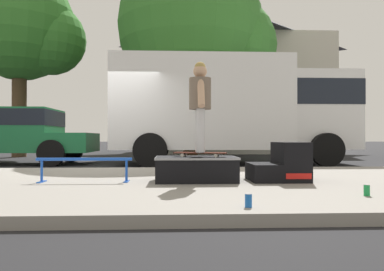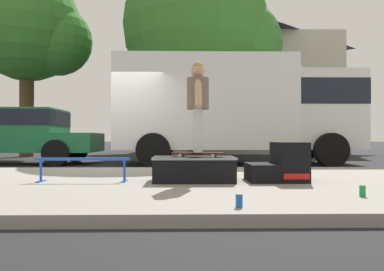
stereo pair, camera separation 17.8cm
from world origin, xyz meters
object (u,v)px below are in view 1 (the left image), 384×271
object	(u,v)px
skate_box	(196,168)
skateboard	(200,153)
street_tree_neighbour	(26,30)
pickup_truck_green	(1,134)
grind_rail	(84,164)
soda_can_b	(367,190)
skater_kid	(200,99)
kicker_ramp	(282,165)
soda_can	(248,201)
box_truck	(233,106)
street_tree_main	(199,32)

from	to	relation	value
skate_box	skateboard	distance (m)	0.23
street_tree_neighbour	skate_box	bearing A→B (deg)	-56.71
pickup_truck_green	street_tree_neighbour	size ratio (longest dim) A/B	0.76
grind_rail	soda_can_b	size ratio (longest dim) A/B	11.01
skateboard	skater_kid	size ratio (longest dim) A/B	0.60
kicker_ramp	grind_rail	xyz separation A→B (m)	(-2.95, -0.03, 0.02)
soda_can	box_truck	bearing A→B (deg)	81.96
box_truck	street_tree_main	bearing A→B (deg)	102.87
pickup_truck_green	street_tree_main	size ratio (longest dim) A/B	0.72
skate_box	grind_rail	size ratio (longest dim) A/B	0.87
soda_can_b	pickup_truck_green	size ratio (longest dim) A/B	0.02
street_tree_main	skate_box	bearing A→B (deg)	-94.02
soda_can_b	box_truck	distance (m)	6.98
skate_box	street_tree_main	world-z (taller)	street_tree_main
grind_rail	kicker_ramp	bearing A→B (deg)	0.67
soda_can_b	soda_can	bearing A→B (deg)	-157.42
pickup_truck_green	skate_box	bearing A→B (deg)	-45.36
skate_box	soda_can	bearing A→B (deg)	-80.13
skater_kid	pickup_truck_green	size ratio (longest dim) A/B	0.24
skater_kid	soda_can	size ratio (longest dim) A/B	10.70
skate_box	pickup_truck_green	size ratio (longest dim) A/B	0.21
soda_can	street_tree_main	distance (m)	11.86
skater_kid	soda_can_b	distance (m)	2.56
box_truck	street_tree_main	xyz separation A→B (m)	(-0.79, 3.47, 3.20)
street_tree_neighbour	skateboard	bearing A→B (deg)	-56.56
soda_can	grind_rail	bearing A→B (deg)	134.25
grind_rail	street_tree_main	world-z (taller)	street_tree_main
box_truck	skater_kid	bearing A→B (deg)	-104.23
skate_box	box_truck	bearing A→B (deg)	75.11
skate_box	skateboard	size ratio (longest dim) A/B	1.50
skateboard	street_tree_neighbour	bearing A→B (deg)	123.44
soda_can	street_tree_neighbour	world-z (taller)	street_tree_neighbour
grind_rail	soda_can_b	xyz separation A→B (m)	(3.46, -1.46, -0.20)
skater_kid	pickup_truck_green	world-z (taller)	skater_kid
grind_rail	skater_kid	size ratio (longest dim) A/B	1.03
skater_kid	soda_can	xyz separation A→B (m)	(0.31, -2.06, -1.16)
soda_can_b	pickup_truck_green	xyz separation A→B (m)	(-7.19, 6.94, 0.71)
soda_can	street_tree_neighbour	distance (m)	14.45
street_tree_main	box_truck	bearing A→B (deg)	-77.13
soda_can	skater_kid	bearing A→B (deg)	98.47
kicker_ramp	street_tree_neighbour	world-z (taller)	street_tree_neighbour
skater_kid	soda_can_b	world-z (taller)	skater_kid
skateboard	street_tree_main	xyz separation A→B (m)	(0.56, 8.81, 4.36)
pickup_truck_green	street_tree_neighbour	distance (m)	6.10
skate_box	soda_can	world-z (taller)	skate_box
skate_box	street_tree_neighbour	xyz separation A→B (m)	(-6.36, 9.68, 4.86)
skater_kid	pickup_truck_green	distance (m)	7.73
skateboard	skater_kid	world-z (taller)	skater_kid
grind_rail	street_tree_neighbour	xyz separation A→B (m)	(-4.71, 9.72, 4.79)
skateboard	street_tree_neighbour	xyz separation A→B (m)	(-6.41, 9.71, 4.63)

